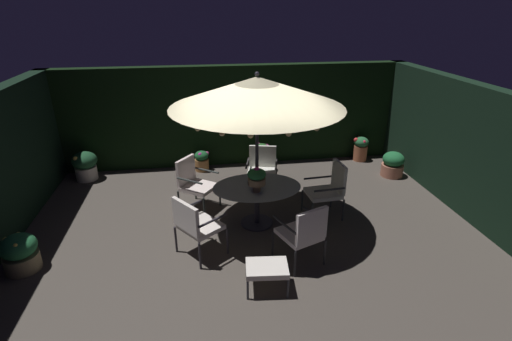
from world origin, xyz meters
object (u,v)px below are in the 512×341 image
at_px(patio_umbrella, 257,92).
at_px(potted_plant_front_corner, 262,156).
at_px(patio_dining_table, 257,194).
at_px(centerpiece_planter, 257,177).
at_px(patio_chair_east, 195,223).
at_px(potted_plant_back_right, 202,160).
at_px(patio_chair_southeast, 304,231).
at_px(potted_plant_back_center, 361,148).
at_px(patio_chair_south, 329,187).
at_px(ottoman_footrest, 267,269).
at_px(patio_chair_northeast, 194,181).
at_px(potted_plant_left_near, 20,252).
at_px(potted_plant_right_near, 85,165).
at_px(potted_plant_back_left, 393,164).
at_px(patio_chair_north, 262,167).

xyz_separation_m(patio_umbrella, potted_plant_front_corner, (0.49, 2.38, -2.03)).
height_order(patio_dining_table, centerpiece_planter, centerpiece_planter).
bearing_deg(patio_chair_east, potted_plant_back_right, 87.22).
bearing_deg(patio_umbrella, potted_plant_front_corner, 78.32).
relative_size(patio_chair_southeast, potted_plant_back_center, 1.66).
distance_m(patio_umbrella, potted_plant_back_right, 3.46).
distance_m(patio_chair_east, potted_plant_back_center, 5.36).
height_order(patio_chair_south, ottoman_footrest, patio_chair_south).
distance_m(potted_plant_back_center, potted_plant_front_corner, 2.57).
bearing_deg(patio_chair_northeast, potted_plant_left_near, -148.64).
bearing_deg(potted_plant_back_center, potted_plant_back_right, -179.43).
distance_m(potted_plant_left_near, potted_plant_right_near, 3.21).
distance_m(patio_chair_southeast, potted_plant_left_near, 4.17).
bearing_deg(ottoman_footrest, patio_dining_table, 85.60).
height_order(patio_dining_table, potted_plant_back_left, patio_dining_table).
relative_size(potted_plant_back_center, potted_plant_back_right, 1.26).
height_order(patio_chair_north, potted_plant_left_near, patio_chair_north).
distance_m(potted_plant_back_center, potted_plant_back_left, 1.08).
xyz_separation_m(patio_umbrella, centerpiece_planter, (-0.03, -0.19, -1.37)).
distance_m(centerpiece_planter, ottoman_footrest, 1.68).
xyz_separation_m(patio_dining_table, patio_chair_southeast, (0.50, -1.26, -0.02)).
bearing_deg(centerpiece_planter, patio_chair_north, 76.94).
xyz_separation_m(patio_chair_north, patio_chair_southeast, (0.19, -2.56, 0.03)).
bearing_deg(potted_plant_left_near, ottoman_footrest, -15.56).
height_order(patio_chair_east, potted_plant_front_corner, patio_chair_east).
relative_size(patio_chair_northeast, potted_plant_front_corner, 1.52).
bearing_deg(patio_chair_north, patio_chair_east, -123.42).
distance_m(patio_umbrella, potted_plant_right_near, 4.73).
height_order(patio_umbrella, patio_chair_east, patio_umbrella).
bearing_deg(ottoman_footrest, potted_plant_back_center, 53.79).
xyz_separation_m(patio_chair_southeast, potted_plant_back_right, (-1.41, 3.83, -0.33)).
xyz_separation_m(potted_plant_left_near, potted_plant_front_corner, (4.13, 3.13, 0.05)).
bearing_deg(potted_plant_front_corner, potted_plant_right_near, 178.87).
bearing_deg(ottoman_footrest, patio_chair_northeast, 110.73).
xyz_separation_m(patio_dining_table, patio_chair_south, (1.35, 0.10, -0.02)).
distance_m(patio_chair_north, patio_chair_northeast, 1.49).
relative_size(patio_umbrella, potted_plant_back_center, 4.60).
bearing_deg(ottoman_footrest, patio_chair_north, 81.63).
bearing_deg(patio_chair_southeast, patio_dining_table, 111.69).
relative_size(patio_umbrella, centerpiece_planter, 6.37).
bearing_deg(centerpiece_planter, patio_chair_south, 11.97).
relative_size(patio_dining_table, patio_chair_north, 1.63).
bearing_deg(centerpiece_planter, potted_plant_left_near, -171.19).
xyz_separation_m(patio_dining_table, potted_plant_back_right, (-0.91, 2.58, -0.35)).
distance_m(patio_chair_south, potted_plant_back_center, 3.04).
xyz_separation_m(patio_chair_south, potted_plant_back_center, (1.69, 2.52, -0.25)).
bearing_deg(patio_chair_northeast, potted_plant_front_corner, 44.97).
bearing_deg(potted_plant_back_right, patio_chair_east, -92.78).
bearing_deg(patio_chair_south, potted_plant_back_left, 36.25).
relative_size(patio_umbrella, patio_chair_south, 2.69).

